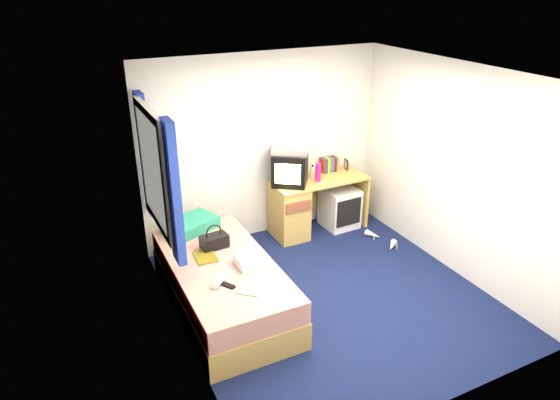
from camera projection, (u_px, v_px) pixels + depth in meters
name	position (u px, v px, depth m)	size (l,w,h in m)	color
ground	(329.00, 296.00, 5.48)	(3.40, 3.40, 0.00)	#0C1438
room_shell	(335.00, 173.00, 4.88)	(3.40, 3.40, 3.40)	white
bed	(223.00, 285.00, 5.20)	(1.01, 2.00, 0.54)	tan
pillow	(190.00, 225.00, 5.71)	(0.59, 0.37, 0.13)	#166D93
desk	(300.00, 206.00, 6.64)	(1.30, 0.55, 0.75)	tan
storage_cube	(340.00, 207.00, 6.89)	(0.44, 0.44, 0.56)	white
crt_tv	(290.00, 169.00, 6.35)	(0.57, 0.57, 0.42)	black
vcr	(290.00, 149.00, 6.25)	(0.45, 0.32, 0.08)	silver
book_row	(329.00, 164.00, 6.81)	(0.24, 0.13, 0.20)	maroon
picture_frame	(346.00, 165.00, 6.88)	(0.02, 0.12, 0.14)	black
pink_water_bottle	(318.00, 173.00, 6.48)	(0.07, 0.07, 0.23)	#D01D7E
aerosol_can	(312.00, 172.00, 6.59)	(0.04, 0.04, 0.16)	white
handbag	(214.00, 241.00, 5.34)	(0.30, 0.19, 0.27)	black
towel	(252.00, 260.00, 5.04)	(0.31, 0.26, 0.10)	silver
magazine	(205.00, 257.00, 5.18)	(0.21, 0.28, 0.01)	gold
water_bottle	(219.00, 280.00, 4.73)	(0.07, 0.07, 0.20)	silver
colour_swatch_fan	(247.00, 293.00, 4.59)	(0.22, 0.06, 0.01)	orange
remote_control	(227.00, 285.00, 4.71)	(0.05, 0.16, 0.02)	black
window_assembly	(156.00, 171.00, 5.01)	(0.11, 1.42, 1.40)	silver
white_heels	(382.00, 240.00, 6.53)	(0.24, 0.57, 0.09)	beige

